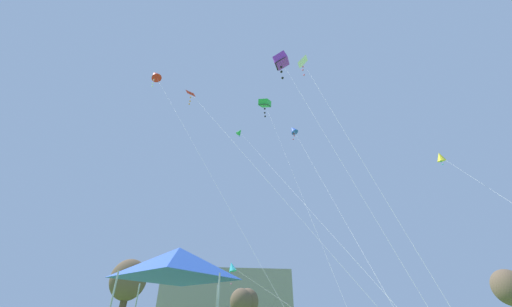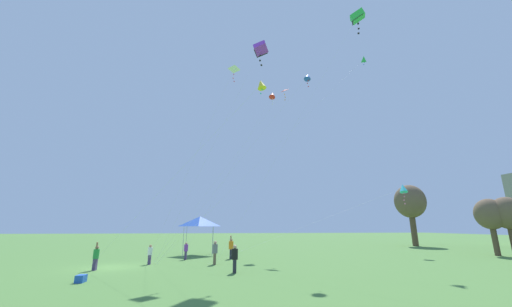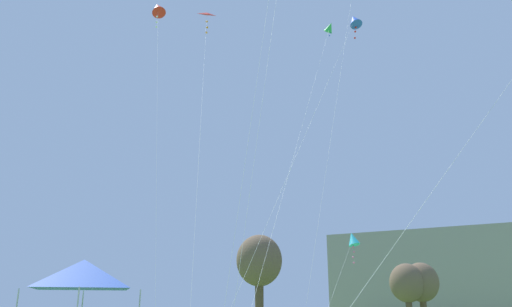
{
  "view_description": "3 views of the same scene",
  "coord_description": "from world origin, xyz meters",
  "px_view_note": "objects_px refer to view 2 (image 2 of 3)",
  "views": [
    {
      "loc": [
        -7.43,
        -4.9,
        1.58
      ],
      "look_at": [
        -4.97,
        13.23,
        12.63
      ],
      "focal_mm": 20.0,
      "sensor_mm": 36.0,
      "label": 1
    },
    {
      "loc": [
        23.57,
        7.75,
        2.93
      ],
      "look_at": [
        -7.06,
        11.87,
        10.85
      ],
      "focal_mm": 20.0,
      "sensor_mm": 36.0,
      "label": 2
    },
    {
      "loc": [
        5.67,
        -7.45,
        2.34
      ],
      "look_at": [
        -3.54,
        9.54,
        8.27
      ],
      "focal_mm": 35.0,
      "sensor_mm": 36.0,
      "label": 3
    }
  ],
  "objects_px": {
    "kite_blue_diamond_8": "(307,77)",
    "person_purple_shirt": "(186,250)",
    "kite_green_diamond_6": "(363,60)",
    "kite_white_delta_0": "(234,71)",
    "kite_cyan_diamond_1": "(403,188)",
    "cooler_box": "(81,279)",
    "kite_red_delta_2": "(284,92)",
    "person_orange_shirt": "(231,247)",
    "person_grey_shirt": "(215,252)",
    "kite_green_box_5": "(357,17)",
    "kite_yellow_diamond_7": "(261,85)",
    "person_green_shirt": "(96,257)",
    "person_white_shirt": "(150,254)",
    "kite_red_diamond_4": "(272,95)",
    "kite_purple_box_3": "(261,49)",
    "person_black_shirt": "(235,258)"
  },
  "relations": [
    {
      "from": "kite_blue_diamond_8",
      "to": "person_purple_shirt",
      "type": "bearing_deg",
      "value": -106.97
    },
    {
      "from": "person_purple_shirt",
      "to": "kite_green_diamond_6",
      "type": "height_order",
      "value": "kite_green_diamond_6"
    },
    {
      "from": "kite_white_delta_0",
      "to": "kite_cyan_diamond_1",
      "type": "xyz_separation_m",
      "value": [
        -3.45,
        19.23,
        -11.04
      ]
    },
    {
      "from": "cooler_box",
      "to": "kite_red_delta_2",
      "type": "height_order",
      "value": "kite_red_delta_2"
    },
    {
      "from": "person_purple_shirt",
      "to": "person_orange_shirt",
      "type": "xyz_separation_m",
      "value": [
        -0.13,
        4.12,
        0.19
      ]
    },
    {
      "from": "cooler_box",
      "to": "kite_white_delta_0",
      "type": "height_order",
      "value": "kite_white_delta_0"
    },
    {
      "from": "person_grey_shirt",
      "to": "kite_green_box_5",
      "type": "distance_m",
      "value": 29.68
    },
    {
      "from": "person_orange_shirt",
      "to": "kite_yellow_diamond_7",
      "type": "bearing_deg",
      "value": 32.67
    },
    {
      "from": "person_purple_shirt",
      "to": "kite_red_delta_2",
      "type": "height_order",
      "value": "kite_red_delta_2"
    },
    {
      "from": "person_grey_shirt",
      "to": "kite_white_delta_0",
      "type": "height_order",
      "value": "kite_white_delta_0"
    },
    {
      "from": "person_purple_shirt",
      "to": "kite_cyan_diamond_1",
      "type": "relative_size",
      "value": 0.07
    },
    {
      "from": "person_green_shirt",
      "to": "kite_red_delta_2",
      "type": "distance_m",
      "value": 28.54
    },
    {
      "from": "person_orange_shirt",
      "to": "kite_red_delta_2",
      "type": "relative_size",
      "value": 0.1
    },
    {
      "from": "person_white_shirt",
      "to": "kite_red_diamond_4",
      "type": "height_order",
      "value": "kite_red_diamond_4"
    },
    {
      "from": "kite_purple_box_3",
      "to": "kite_red_diamond_4",
      "type": "bearing_deg",
      "value": 163.06
    },
    {
      "from": "person_black_shirt",
      "to": "kite_green_box_5",
      "type": "height_order",
      "value": "kite_green_box_5"
    },
    {
      "from": "person_grey_shirt",
      "to": "kite_yellow_diamond_7",
      "type": "relative_size",
      "value": 0.15
    },
    {
      "from": "person_green_shirt",
      "to": "kite_yellow_diamond_7",
      "type": "bearing_deg",
      "value": 30.33
    },
    {
      "from": "person_white_shirt",
      "to": "person_grey_shirt",
      "type": "distance_m",
      "value": 5.21
    },
    {
      "from": "person_black_shirt",
      "to": "kite_blue_diamond_8",
      "type": "xyz_separation_m",
      "value": [
        -4.76,
        7.2,
        16.38
      ]
    },
    {
      "from": "kite_red_diamond_4",
      "to": "person_orange_shirt",
      "type": "bearing_deg",
      "value": -32.24
    },
    {
      "from": "cooler_box",
      "to": "kite_cyan_diamond_1",
      "type": "bearing_deg",
      "value": 112.56
    },
    {
      "from": "person_black_shirt",
      "to": "kite_cyan_diamond_1",
      "type": "bearing_deg",
      "value": -12.57
    },
    {
      "from": "kite_yellow_diamond_7",
      "to": "kite_green_box_5",
      "type": "bearing_deg",
      "value": 127.86
    },
    {
      "from": "person_orange_shirt",
      "to": "person_green_shirt",
      "type": "relative_size",
      "value": 1.13
    },
    {
      "from": "kite_red_diamond_4",
      "to": "kite_purple_box_3",
      "type": "bearing_deg",
      "value": -16.94
    },
    {
      "from": "cooler_box",
      "to": "person_green_shirt",
      "type": "distance_m",
      "value": 4.67
    },
    {
      "from": "person_orange_shirt",
      "to": "kite_yellow_diamond_7",
      "type": "xyz_separation_m",
      "value": [
        12.06,
        1.04,
        10.52
      ]
    },
    {
      "from": "person_white_shirt",
      "to": "person_green_shirt",
      "type": "distance_m",
      "value": 4.11
    },
    {
      "from": "kite_red_delta_2",
      "to": "kite_yellow_diamond_7",
      "type": "relative_size",
      "value": 1.76
    },
    {
      "from": "kite_red_delta_2",
      "to": "kite_red_diamond_4",
      "type": "relative_size",
      "value": 0.94
    },
    {
      "from": "kite_red_diamond_4",
      "to": "kite_blue_diamond_8",
      "type": "bearing_deg",
      "value": 4.09
    },
    {
      "from": "person_black_shirt",
      "to": "kite_cyan_diamond_1",
      "type": "distance_m",
      "value": 22.16
    },
    {
      "from": "person_green_shirt",
      "to": "kite_green_box_5",
      "type": "distance_m",
      "value": 34.83
    },
    {
      "from": "person_grey_shirt",
      "to": "kite_cyan_diamond_1",
      "type": "bearing_deg",
      "value": -59.06
    },
    {
      "from": "person_orange_shirt",
      "to": "kite_green_diamond_6",
      "type": "relative_size",
      "value": 0.09
    },
    {
      "from": "kite_cyan_diamond_1",
      "to": "kite_blue_diamond_8",
      "type": "distance_m",
      "value": 16.41
    },
    {
      "from": "kite_red_diamond_4",
      "to": "person_grey_shirt",
      "type": "bearing_deg",
      "value": -29.23
    },
    {
      "from": "kite_red_delta_2",
      "to": "kite_yellow_diamond_7",
      "type": "xyz_separation_m",
      "value": [
        18.33,
        -5.98,
        -9.05
      ]
    },
    {
      "from": "kite_red_diamond_4",
      "to": "kite_blue_diamond_8",
      "type": "distance_m",
      "value": 13.93
    },
    {
      "from": "kite_yellow_diamond_7",
      "to": "person_orange_shirt",
      "type": "bearing_deg",
      "value": -175.08
    },
    {
      "from": "kite_red_delta_2",
      "to": "kite_purple_box_3",
      "type": "bearing_deg",
      "value": -28.95
    },
    {
      "from": "person_grey_shirt",
      "to": "person_green_shirt",
      "type": "xyz_separation_m",
      "value": [
        2.07,
        -8.16,
        -0.07
      ]
    },
    {
      "from": "person_green_shirt",
      "to": "kite_white_delta_0",
      "type": "bearing_deg",
      "value": 80.62
    },
    {
      "from": "kite_white_delta_0",
      "to": "kite_yellow_diamond_7",
      "type": "bearing_deg",
      "value": 7.53
    },
    {
      "from": "person_black_shirt",
      "to": "kite_white_delta_0",
      "type": "bearing_deg",
      "value": 52.2
    },
    {
      "from": "kite_cyan_diamond_1",
      "to": "person_grey_shirt",
      "type": "bearing_deg",
      "value": -76.56
    },
    {
      "from": "kite_yellow_diamond_7",
      "to": "kite_red_delta_2",
      "type": "bearing_deg",
      "value": 161.92
    },
    {
      "from": "person_purple_shirt",
      "to": "kite_red_diamond_4",
      "type": "distance_m",
      "value": 25.18
    },
    {
      "from": "kite_green_diamond_6",
      "to": "kite_yellow_diamond_7",
      "type": "height_order",
      "value": "kite_green_diamond_6"
    }
  ]
}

